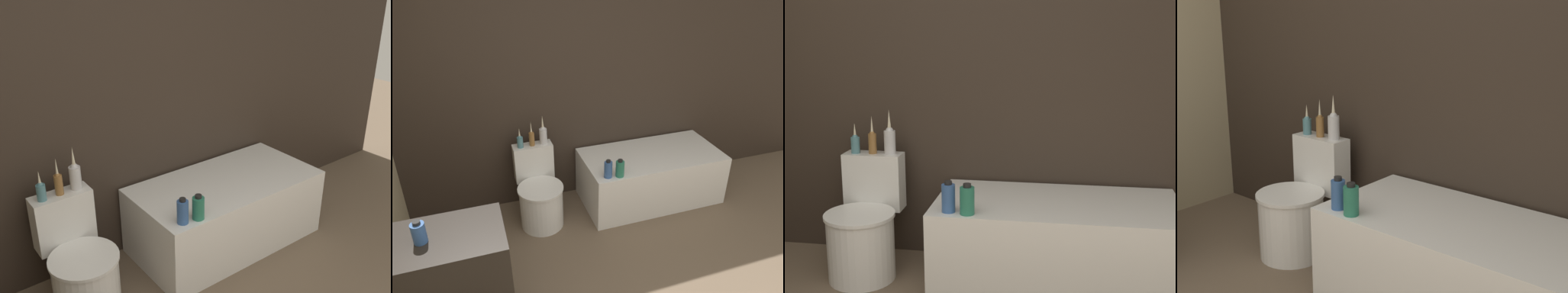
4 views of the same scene
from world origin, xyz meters
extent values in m
cube|color=#332821|center=(0.00, 2.24, 1.30)|extent=(6.40, 0.06, 2.60)
cube|color=white|center=(0.84, 1.84, 0.26)|extent=(1.40, 0.71, 0.53)
cube|color=#B7BCC6|center=(0.84, 1.84, 0.52)|extent=(1.20, 0.51, 0.01)
cylinder|color=white|center=(-0.33, 1.76, 0.20)|extent=(0.40, 0.40, 0.40)
cylinder|color=white|center=(-0.33, 1.76, 0.41)|extent=(0.42, 0.42, 0.02)
cube|color=white|center=(-0.33, 2.04, 0.54)|extent=(0.37, 0.15, 0.36)
cube|color=black|center=(-1.14, 0.83, 0.42)|extent=(0.78, 0.48, 0.83)
cylinder|color=#335999|center=(-1.24, 0.82, 0.90)|extent=(0.08, 0.08, 0.13)
cylinder|color=black|center=(-1.24, 0.82, 0.97)|extent=(0.04, 0.04, 0.02)
cylinder|color=teal|center=(-0.45, 2.03, 0.77)|extent=(0.06, 0.06, 0.10)
sphere|color=teal|center=(-0.45, 2.03, 0.82)|extent=(0.04, 0.04, 0.04)
cone|color=beige|center=(-0.45, 2.03, 0.87)|extent=(0.02, 0.02, 0.09)
cylinder|color=olive|center=(-0.33, 2.04, 0.79)|extent=(0.05, 0.05, 0.13)
sphere|color=olive|center=(-0.33, 2.04, 0.85)|extent=(0.03, 0.03, 0.03)
cone|color=beige|center=(-0.33, 2.04, 0.91)|extent=(0.02, 0.02, 0.12)
cylinder|color=silver|center=(-0.22, 2.05, 0.80)|extent=(0.07, 0.07, 0.15)
sphere|color=silver|center=(-0.22, 2.05, 0.87)|extent=(0.05, 0.05, 0.05)
cone|color=beige|center=(-0.22, 2.05, 0.94)|extent=(0.03, 0.03, 0.13)
cylinder|color=#335999|center=(0.25, 1.57, 0.61)|extent=(0.07, 0.07, 0.15)
cylinder|color=black|center=(0.25, 1.57, 0.69)|extent=(0.04, 0.04, 0.02)
cylinder|color=#267259|center=(0.36, 1.55, 0.60)|extent=(0.08, 0.08, 0.15)
cylinder|color=black|center=(0.36, 1.55, 0.69)|extent=(0.04, 0.04, 0.02)
camera|label=1|loc=(-1.13, -0.41, 2.12)|focal=42.00mm
camera|label=2|loc=(-0.86, -1.14, 2.38)|focal=35.00mm
camera|label=3|loc=(0.86, -1.17, 1.53)|focal=50.00mm
camera|label=4|loc=(2.06, -0.34, 1.60)|focal=50.00mm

